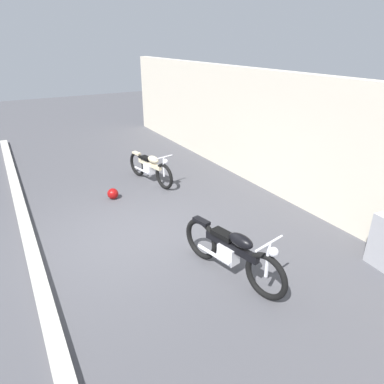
% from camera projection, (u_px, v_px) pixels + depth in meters
% --- Properties ---
extents(ground_plane, '(40.00, 40.00, 0.00)m').
position_uv_depth(ground_plane, '(131.00, 238.00, 6.99)').
color(ground_plane, '#47474C').
extents(building_wall, '(18.00, 0.30, 3.01)m').
position_uv_depth(building_wall, '(291.00, 139.00, 8.26)').
color(building_wall, beige).
rests_on(building_wall, ground_plane).
extents(curb_strip, '(18.00, 0.24, 0.12)m').
position_uv_depth(curb_strip, '(34.00, 261.00, 6.15)').
color(curb_strip, '#B7B2A8').
rests_on(curb_strip, ground_plane).
extents(helmet, '(0.27, 0.27, 0.27)m').
position_uv_depth(helmet, '(113.00, 194.00, 8.66)').
color(helmet, maroon).
rests_on(helmet, ground_plane).
extents(motorcycle_cream, '(1.99, 0.66, 0.90)m').
position_uv_depth(motorcycle_cream, '(150.00, 167.00, 9.56)').
color(motorcycle_cream, black).
rests_on(motorcycle_cream, ground_plane).
extents(motorcycle_black, '(2.19, 0.75, 0.99)m').
position_uv_depth(motorcycle_black, '(232.00, 252.00, 5.69)').
color(motorcycle_black, black).
rests_on(motorcycle_black, ground_plane).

